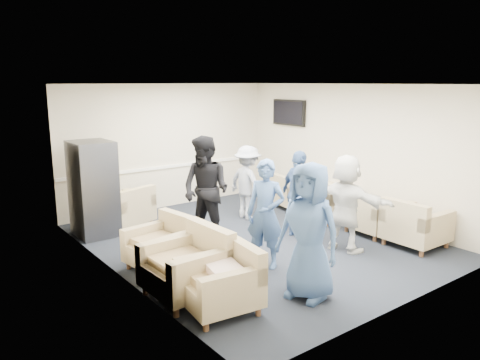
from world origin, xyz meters
TOP-DOWN VIEW (x-y plane):
  - floor at (0.00, 0.00)m, footprint 6.00×6.00m
  - ceiling at (0.00, 0.00)m, footprint 6.00×6.00m
  - back_wall at (0.00, 3.00)m, footprint 5.00×0.02m
  - front_wall at (0.00, -3.00)m, footprint 5.00×0.02m
  - left_wall at (-2.50, 0.00)m, footprint 0.02×6.00m
  - right_wall at (2.50, 0.00)m, footprint 0.02×6.00m
  - chair_rail at (0.00, 2.98)m, footprint 4.98×0.04m
  - tv at (2.44, 1.80)m, footprint 0.10×1.00m
  - armchair_left_near at (-1.91, -1.73)m, footprint 0.96×0.96m
  - armchair_left_mid at (-2.02, -1.15)m, footprint 0.97×0.97m
  - armchair_left_far at (-1.86, -0.12)m, footprint 0.95×0.95m
  - armchair_right_near at (1.93, -1.86)m, footprint 0.90×0.90m
  - armchair_right_midnear at (1.94, -0.97)m, footprint 0.84×0.84m
  - armchair_right_midfar at (1.96, 0.11)m, footprint 0.95×0.95m
  - armchair_right_far at (2.01, 1.15)m, footprint 0.92×0.92m
  - armchair_corner at (-1.45, 2.10)m, footprint 1.05×1.05m
  - vending_machine at (-2.09, 2.03)m, footprint 0.70×0.81m
  - backpack at (-1.06, -0.31)m, footprint 0.33×0.26m
  - pillow at (-1.92, -1.72)m, footprint 0.48×0.57m
  - person_front_left at (-0.84, -2.11)m, footprint 0.76×0.98m
  - person_mid_left at (-0.60, -0.98)m, footprint 0.63×0.71m
  - person_back_left at (-0.72, 0.45)m, footprint 0.97×1.09m
  - person_back_right at (0.75, 1.17)m, footprint 0.64×1.01m
  - person_mid_right at (0.74, -0.30)m, footprint 0.53×0.97m
  - person_front_right at (0.88, -1.26)m, footprint 0.77×1.56m

SIDE VIEW (x-z plane):
  - floor at x=0.00m, z-range 0.00..0.00m
  - backpack at x=-1.06m, z-range 0.01..0.53m
  - armchair_right_far at x=2.01m, z-range 0.00..0.64m
  - armchair_right_midnear at x=1.94m, z-range 0.00..0.65m
  - armchair_left_far at x=-1.86m, z-range 0.00..0.67m
  - armchair_corner at x=-1.45m, z-range 0.00..0.68m
  - armchair_left_near at x=-1.91m, z-range 0.00..0.68m
  - armchair_right_near at x=1.93m, z-range 0.00..0.71m
  - armchair_right_midfar at x=1.96m, z-range 0.00..0.72m
  - armchair_left_mid at x=-2.02m, z-range 0.00..0.76m
  - pillow at x=-1.92m, z-range 0.45..0.60m
  - person_back_right at x=0.75m, z-range 0.00..1.49m
  - person_mid_right at x=0.74m, z-range 0.00..1.57m
  - person_front_right at x=0.88m, z-range 0.00..1.61m
  - person_mid_left at x=-0.60m, z-range 0.00..1.64m
  - vending_machine at x=-2.09m, z-range 0.00..1.72m
  - person_front_left at x=-0.84m, z-range 0.00..1.78m
  - chair_rail at x=0.00m, z-range 0.87..0.93m
  - person_back_left at x=-0.72m, z-range 0.00..1.85m
  - back_wall at x=0.00m, z-range 0.00..2.70m
  - front_wall at x=0.00m, z-range 0.00..2.70m
  - left_wall at x=-2.50m, z-range 0.00..2.70m
  - right_wall at x=2.50m, z-range 0.00..2.70m
  - tv at x=2.44m, z-range 1.76..2.34m
  - ceiling at x=0.00m, z-range 2.70..2.70m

